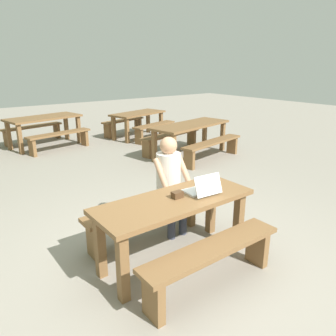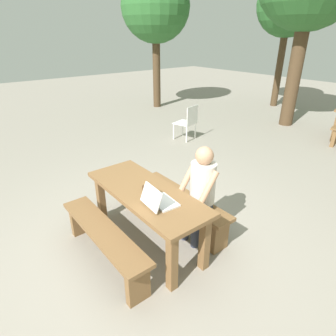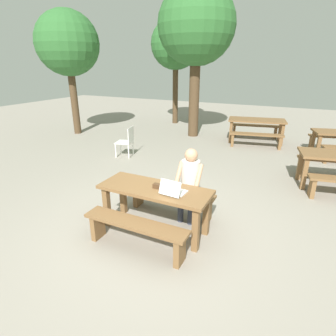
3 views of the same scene
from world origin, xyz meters
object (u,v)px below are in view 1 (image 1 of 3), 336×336
picnic_table_mid (191,129)px  small_pouch (177,195)px  person_seated (170,178)px  picnic_table_distant (138,117)px  picnic_table_front (175,210)px  laptop (203,188)px  picnic_table_rear (44,121)px

picnic_table_mid → small_pouch: bearing=-143.7°
person_seated → picnic_table_mid: size_ratio=0.57×
picnic_table_mid → picnic_table_distant: 2.40m
picnic_table_front → picnic_table_mid: (2.92, 3.12, 0.04)m
laptop → picnic_table_distant: laptop is taller
picnic_table_mid → picnic_table_front: bearing=-144.1°
laptop → picnic_table_distant: size_ratio=0.20×
picnic_table_rear → picnic_table_distant: picnic_table_rear is taller
person_seated → picnic_table_distant: (2.64, 4.98, -0.12)m
picnic_table_front → small_pouch: small_pouch is taller
small_pouch → person_seated: bearing=59.3°
picnic_table_rear → laptop: bearing=-102.8°
picnic_table_rear → picnic_table_distant: (2.48, -0.55, -0.05)m
person_seated → picnic_table_distant: person_seated is taller
picnic_table_rear → picnic_table_distant: size_ratio=1.09×
picnic_table_mid → picnic_table_distant: bearing=77.1°
picnic_table_front → picnic_table_mid: picnic_table_mid is taller
laptop → picnic_table_rear: size_ratio=0.18×
person_seated → picnic_table_rear: bearing=88.3°
laptop → picnic_table_rear: (0.19, 6.13, -0.13)m
picnic_table_front → picnic_table_rear: bearing=85.1°
laptop → person_seated: 0.60m
picnic_table_mid → picnic_table_rear: bearing=118.1°
picnic_table_front → person_seated: (0.35, 0.54, 0.12)m
person_seated → small_pouch: bearing=-120.7°
person_seated → picnic_table_mid: person_seated is taller
picnic_table_mid → picnic_table_rear: picnic_table_rear is taller
person_seated → picnic_table_distant: bearing=62.0°
picnic_table_mid → picnic_table_rear: (-2.40, 2.96, 0.01)m
laptop → person_seated: bearing=-87.1°
picnic_table_distant → small_pouch: bearing=-133.2°
laptop → picnic_table_distant: 6.19m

